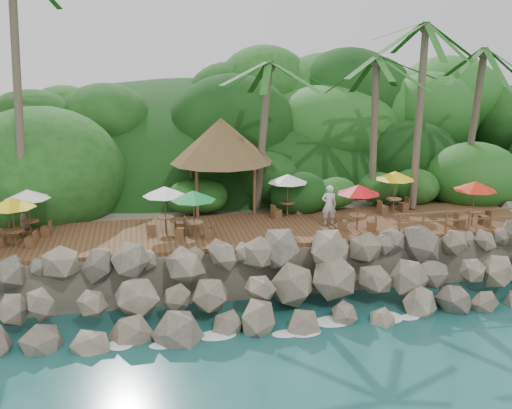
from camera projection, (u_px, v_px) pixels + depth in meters
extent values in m
plane|color=#19514F|center=(288.00, 335.00, 21.69)|extent=(140.00, 140.00, 0.00)
cube|color=gray|center=(224.00, 201.00, 36.58)|extent=(32.00, 25.20, 2.10)
ellipsoid|color=#143811|center=(210.00, 190.00, 43.95)|extent=(44.80, 28.00, 15.40)
cube|color=brown|center=(256.00, 230.00, 26.81)|extent=(26.00, 5.00, 0.20)
ellipsoid|color=white|center=(32.00, 354.00, 20.25)|extent=(1.20, 0.80, 0.06)
ellipsoid|color=white|center=(121.00, 346.00, 20.82)|extent=(1.20, 0.80, 0.06)
ellipsoid|color=white|center=(206.00, 338.00, 21.39)|extent=(1.20, 0.80, 0.06)
ellipsoid|color=white|center=(286.00, 330.00, 21.96)|extent=(1.20, 0.80, 0.06)
ellipsoid|color=white|center=(362.00, 323.00, 22.54)|extent=(1.20, 0.80, 0.06)
ellipsoid|color=white|center=(435.00, 316.00, 23.11)|extent=(1.20, 0.80, 0.06)
ellipsoid|color=white|center=(503.00, 310.00, 23.68)|extent=(1.20, 0.80, 0.06)
cylinder|color=brown|center=(18.00, 97.00, 25.83)|extent=(0.65, 2.09, 11.61)
cylinder|color=brown|center=(263.00, 138.00, 29.09)|extent=(1.01, 0.94, 7.25)
ellipsoid|color=#23601E|center=(263.00, 62.00, 28.16)|extent=(6.00, 6.00, 2.40)
cylinder|color=brown|center=(374.00, 133.00, 29.84)|extent=(0.67, 0.67, 7.46)
ellipsoid|color=#23601E|center=(378.00, 58.00, 28.89)|extent=(6.00, 6.00, 2.40)
cylinder|color=brown|center=(419.00, 118.00, 29.30)|extent=(1.06, 1.53, 9.06)
ellipsoid|color=#23601E|center=(426.00, 22.00, 28.13)|extent=(6.00, 6.00, 2.40)
cylinder|color=brown|center=(473.00, 126.00, 30.98)|extent=(0.62, 1.43, 7.86)
ellipsoid|color=#23601E|center=(481.00, 49.00, 29.97)|extent=(6.00, 6.00, 2.40)
cylinder|color=brown|center=(197.00, 193.00, 28.14)|extent=(0.16, 0.16, 2.40)
cylinder|color=brown|center=(255.00, 191.00, 28.67)|extent=(0.16, 0.16, 2.40)
cylinder|color=brown|center=(192.00, 181.00, 30.79)|extent=(0.16, 0.16, 2.40)
cylinder|color=brown|center=(244.00, 178.00, 31.33)|extent=(0.16, 0.16, 2.40)
cone|color=brown|center=(221.00, 140.00, 29.15)|extent=(5.13, 5.13, 2.20)
cylinder|color=brown|center=(357.00, 223.00, 26.39)|extent=(0.07, 0.07, 0.68)
cylinder|color=brown|center=(357.00, 215.00, 26.30)|extent=(0.77, 0.77, 0.05)
cylinder|color=brown|center=(358.00, 208.00, 26.22)|extent=(0.05, 0.05, 2.02)
cone|color=red|center=(359.00, 189.00, 25.99)|extent=(1.93, 1.93, 0.41)
cube|color=brown|center=(343.00, 225.00, 26.47)|extent=(0.48, 0.48, 0.42)
cube|color=brown|center=(371.00, 226.00, 26.37)|extent=(0.48, 0.48, 0.42)
cylinder|color=brown|center=(393.00, 206.00, 29.23)|extent=(0.07, 0.07, 0.68)
cylinder|color=brown|center=(394.00, 199.00, 29.14)|extent=(0.77, 0.77, 0.05)
cylinder|color=brown|center=(394.00, 193.00, 29.06)|extent=(0.05, 0.05, 2.02)
cone|color=yellow|center=(395.00, 175.00, 28.83)|extent=(1.93, 1.93, 0.41)
cube|color=brown|center=(383.00, 210.00, 29.00)|extent=(0.47, 0.47, 0.42)
cube|color=brown|center=(404.00, 207.00, 29.52)|extent=(0.47, 0.47, 0.42)
cylinder|color=brown|center=(166.00, 225.00, 26.07)|extent=(0.07, 0.07, 0.68)
cylinder|color=brown|center=(166.00, 217.00, 25.98)|extent=(0.77, 0.77, 0.05)
cylinder|color=brown|center=(165.00, 210.00, 25.89)|extent=(0.05, 0.05, 2.02)
cone|color=white|center=(165.00, 191.00, 25.67)|extent=(1.93, 1.93, 0.41)
cube|color=brown|center=(151.00, 229.00, 25.98)|extent=(0.39, 0.39, 0.42)
cube|color=brown|center=(181.00, 227.00, 26.22)|extent=(0.39, 0.39, 0.42)
cylinder|color=brown|center=(31.00, 229.00, 25.51)|extent=(0.07, 0.07, 0.68)
cylinder|color=brown|center=(30.00, 221.00, 25.42)|extent=(0.77, 0.77, 0.05)
cylinder|color=brown|center=(29.00, 214.00, 25.34)|extent=(0.05, 0.05, 2.02)
cone|color=white|center=(27.00, 194.00, 25.12)|extent=(1.93, 1.93, 0.41)
cube|color=brown|center=(16.00, 232.00, 25.49)|extent=(0.42, 0.42, 0.42)
cube|color=brown|center=(46.00, 231.00, 25.60)|extent=(0.42, 0.42, 0.42)
cylinder|color=brown|center=(16.00, 239.00, 24.15)|extent=(0.07, 0.07, 0.68)
cylinder|color=brown|center=(15.00, 231.00, 24.06)|extent=(0.77, 0.77, 0.05)
cylinder|color=brown|center=(14.00, 223.00, 23.98)|extent=(0.05, 0.05, 2.02)
cone|color=yellow|center=(12.00, 203.00, 23.75)|extent=(1.93, 1.93, 0.41)
cube|color=brown|center=(1.00, 242.00, 24.21)|extent=(0.47, 0.47, 0.42)
cube|color=brown|center=(31.00, 242.00, 24.16)|extent=(0.47, 0.47, 0.42)
cylinder|color=brown|center=(194.00, 230.00, 25.31)|extent=(0.07, 0.07, 0.68)
cylinder|color=brown|center=(194.00, 222.00, 25.22)|extent=(0.77, 0.77, 0.05)
cylinder|color=brown|center=(194.00, 215.00, 25.13)|extent=(0.05, 0.05, 2.02)
cone|color=#0D7A32|center=(193.00, 195.00, 24.91)|extent=(1.93, 1.93, 0.41)
cube|color=brown|center=(180.00, 233.00, 25.35)|extent=(0.46, 0.46, 0.42)
cube|color=brown|center=(209.00, 233.00, 25.33)|extent=(0.46, 0.46, 0.42)
cylinder|color=brown|center=(472.00, 218.00, 27.05)|extent=(0.07, 0.07, 0.68)
cylinder|color=brown|center=(473.00, 211.00, 26.96)|extent=(0.77, 0.77, 0.05)
cylinder|color=brown|center=(473.00, 204.00, 26.88)|extent=(0.05, 0.05, 2.02)
cone|color=red|center=(475.00, 186.00, 26.65)|extent=(1.93, 1.93, 0.41)
cube|color=brown|center=(460.00, 222.00, 26.92)|extent=(0.41, 0.41, 0.42)
cube|color=brown|center=(484.00, 220.00, 27.24)|extent=(0.41, 0.41, 0.42)
cylinder|color=brown|center=(287.00, 209.00, 28.57)|extent=(0.07, 0.07, 0.68)
cylinder|color=brown|center=(287.00, 202.00, 28.48)|extent=(0.77, 0.77, 0.05)
cylinder|color=brown|center=(288.00, 196.00, 28.40)|extent=(0.05, 0.05, 2.02)
cone|color=silver|center=(288.00, 178.00, 28.17)|extent=(1.93, 1.93, 0.41)
cube|color=brown|center=(276.00, 214.00, 28.26)|extent=(0.50, 0.50, 0.42)
cube|color=brown|center=(298.00, 210.00, 28.94)|extent=(0.50, 0.50, 0.42)
cylinder|color=brown|center=(400.00, 225.00, 25.55)|extent=(0.10, 0.10, 1.00)
cylinder|color=brown|center=(423.00, 223.00, 25.76)|extent=(0.10, 0.10, 1.00)
cylinder|color=brown|center=(446.00, 222.00, 25.97)|extent=(0.10, 0.10, 1.00)
cylinder|color=brown|center=(469.00, 220.00, 26.18)|extent=(0.10, 0.10, 1.00)
cylinder|color=brown|center=(491.00, 219.00, 26.39)|extent=(0.10, 0.10, 1.00)
cube|color=brown|center=(470.00, 211.00, 26.06)|extent=(7.20, 0.06, 0.06)
cube|color=brown|center=(469.00, 219.00, 26.17)|extent=(7.20, 0.06, 0.06)
imported|color=white|center=(329.00, 205.00, 27.04)|extent=(0.76, 0.57, 1.87)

